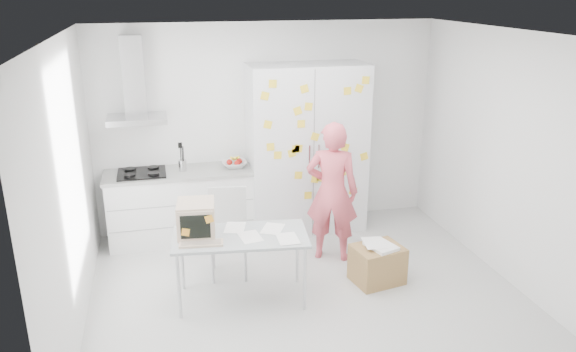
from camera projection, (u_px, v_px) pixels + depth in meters
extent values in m
cube|color=silver|center=(306.00, 294.00, 6.01)|extent=(4.50, 4.00, 0.02)
cube|color=white|center=(268.00, 127.00, 7.41)|extent=(4.50, 0.02, 2.70)
cube|color=white|center=(68.00, 192.00, 5.07)|extent=(0.02, 4.00, 2.70)
cube|color=white|center=(508.00, 158.00, 6.07)|extent=(0.02, 4.00, 2.70)
cube|color=white|center=(310.00, 34.00, 5.13)|extent=(4.50, 4.00, 0.02)
cube|color=white|center=(181.00, 207.00, 7.16)|extent=(1.80, 0.60, 0.88)
cube|color=gray|center=(182.00, 205.00, 6.84)|extent=(1.76, 0.01, 0.01)
cube|color=gray|center=(183.00, 226.00, 6.93)|extent=(1.76, 0.01, 0.01)
cube|color=#9E9E99|center=(179.00, 173.00, 7.01)|extent=(1.84, 0.63, 0.04)
cube|color=black|center=(142.00, 173.00, 6.91)|extent=(0.58, 0.50, 0.03)
cylinder|color=black|center=(130.00, 175.00, 6.76)|extent=(0.14, 0.14, 0.02)
cylinder|color=black|center=(153.00, 173.00, 6.82)|extent=(0.14, 0.14, 0.02)
cylinder|color=black|center=(130.00, 169.00, 6.98)|extent=(0.14, 0.14, 0.02)
cylinder|color=black|center=(153.00, 167.00, 7.04)|extent=(0.14, 0.14, 0.02)
cylinder|color=silver|center=(183.00, 165.00, 7.00)|extent=(0.10, 0.10, 0.14)
cylinder|color=black|center=(181.00, 158.00, 6.97)|extent=(0.01, 0.01, 0.30)
cylinder|color=black|center=(184.00, 158.00, 6.96)|extent=(0.01, 0.01, 0.30)
cylinder|color=black|center=(182.00, 157.00, 6.98)|extent=(0.01, 0.01, 0.30)
cube|color=black|center=(180.00, 145.00, 6.92)|extent=(0.05, 0.01, 0.07)
imported|color=white|center=(234.00, 164.00, 7.15)|extent=(0.31, 0.31, 0.08)
sphere|color=#B2140F|center=(229.00, 162.00, 7.15)|extent=(0.08, 0.08, 0.08)
sphere|color=#B2140F|center=(237.00, 163.00, 7.10)|extent=(0.08, 0.08, 0.08)
sphere|color=#B2140F|center=(239.00, 161.00, 7.19)|extent=(0.08, 0.08, 0.08)
cylinder|color=yellow|center=(232.00, 159.00, 7.14)|extent=(0.09, 0.17, 0.10)
cylinder|color=yellow|center=(234.00, 158.00, 7.15)|extent=(0.04, 0.17, 0.10)
cylinder|color=yellow|center=(236.00, 158.00, 7.15)|extent=(0.08, 0.17, 0.10)
cube|color=silver|center=(137.00, 119.00, 6.73)|extent=(0.70, 0.48, 0.07)
cube|color=silver|center=(134.00, 76.00, 6.68)|extent=(0.26, 0.24, 0.95)
cube|color=silver|center=(307.00, 149.00, 7.29)|extent=(1.50, 0.65, 2.20)
cube|color=slate|center=(314.00, 156.00, 6.99)|extent=(0.01, 0.01, 2.16)
cube|color=silver|center=(309.00, 157.00, 6.96)|extent=(0.02, 0.02, 0.30)
cube|color=silver|center=(319.00, 156.00, 6.99)|extent=(0.02, 0.02, 0.30)
cube|color=yellow|center=(347.00, 91.00, 6.82)|extent=(0.10, 0.00, 0.10)
cube|color=yellow|center=(359.00, 88.00, 6.84)|extent=(0.12, 0.00, 0.12)
cube|color=yellow|center=(364.00, 156.00, 7.15)|extent=(0.12, 0.00, 0.12)
cube|color=yellow|center=(296.00, 149.00, 6.90)|extent=(0.10, 0.00, 0.10)
cube|color=yellow|center=(315.00, 137.00, 6.91)|extent=(0.12, 0.00, 0.12)
cube|color=yellow|center=(342.00, 173.00, 7.15)|extent=(0.12, 0.00, 0.12)
cube|color=yellow|center=(298.00, 175.00, 7.02)|extent=(0.10, 0.00, 0.10)
cube|color=yellow|center=(304.00, 89.00, 6.68)|extent=(0.12, 0.00, 0.12)
cube|color=yellow|center=(321.00, 178.00, 7.10)|extent=(0.12, 0.00, 0.12)
cube|color=yellow|center=(345.00, 147.00, 7.05)|extent=(0.12, 0.00, 0.12)
cube|color=yellow|center=(336.00, 167.00, 7.10)|extent=(0.10, 0.00, 0.10)
cube|color=yellow|center=(298.00, 111.00, 6.75)|extent=(0.12, 0.00, 0.12)
cube|color=yellow|center=(278.00, 155.00, 6.87)|extent=(0.10, 0.00, 0.10)
cube|color=yellow|center=(271.00, 147.00, 6.81)|extent=(0.10, 0.00, 0.10)
cube|color=yellow|center=(265.00, 96.00, 6.60)|extent=(0.11, 0.00, 0.11)
cube|color=yellow|center=(308.00, 195.00, 7.14)|extent=(0.10, 0.00, 0.10)
cube|color=yellow|center=(298.00, 148.00, 6.90)|extent=(0.11, 0.00, 0.11)
cube|color=yellow|center=(353.00, 191.00, 7.27)|extent=(0.11, 0.00, 0.11)
cube|color=yellow|center=(366.00, 80.00, 6.83)|extent=(0.10, 0.00, 0.10)
cube|color=yellow|center=(301.00, 124.00, 6.81)|extent=(0.10, 0.00, 0.10)
cube|color=yellow|center=(292.00, 153.00, 6.90)|extent=(0.11, 0.00, 0.11)
cube|color=yellow|center=(327.00, 199.00, 7.21)|extent=(0.10, 0.00, 0.10)
cube|color=yellow|center=(273.00, 84.00, 6.57)|extent=(0.10, 0.00, 0.10)
cube|color=yellow|center=(268.00, 125.00, 6.72)|extent=(0.12, 0.00, 0.12)
cube|color=yellow|center=(336.00, 180.00, 7.16)|extent=(0.11, 0.00, 0.11)
cube|color=yellow|center=(309.00, 107.00, 6.76)|extent=(0.11, 0.00, 0.11)
cube|color=yellow|center=(335.00, 141.00, 6.99)|extent=(0.11, 0.00, 0.11)
cube|color=yellow|center=(315.00, 179.00, 7.09)|extent=(0.11, 0.00, 0.11)
imported|color=#DF5664|center=(332.00, 192.00, 6.54)|extent=(0.72, 0.61, 1.68)
cube|color=#AEB6B9|center=(240.00, 237.00, 5.67)|extent=(1.42, 0.83, 0.03)
cylinder|color=silver|center=(179.00, 286.00, 5.45)|extent=(0.04, 0.04, 0.70)
cylinder|color=silver|center=(305.00, 279.00, 5.59)|extent=(0.04, 0.04, 0.70)
cylinder|color=silver|center=(182.00, 260.00, 5.98)|extent=(0.04, 0.04, 0.70)
cylinder|color=silver|center=(297.00, 253.00, 6.12)|extent=(0.04, 0.04, 0.70)
cube|color=beige|center=(196.00, 218.00, 5.63)|extent=(0.41, 0.43, 0.35)
cube|color=beige|center=(195.00, 227.00, 5.44)|extent=(0.35, 0.06, 0.31)
cube|color=black|center=(195.00, 227.00, 5.43)|extent=(0.29, 0.04, 0.24)
cube|color=#FFA82E|center=(186.00, 232.00, 5.43)|extent=(0.09, 0.01, 0.09)
cube|color=#FFA82E|center=(209.00, 219.00, 5.41)|extent=(0.09, 0.01, 0.09)
cube|color=beige|center=(201.00, 244.00, 5.45)|extent=(0.44, 0.19, 0.02)
cube|color=gray|center=(201.00, 242.00, 5.45)|extent=(0.40, 0.15, 0.01)
cube|color=white|center=(250.00, 237.00, 5.63)|extent=(0.24, 0.31, 0.00)
cube|color=white|center=(273.00, 229.00, 5.81)|extent=(0.31, 0.35, 0.00)
cube|color=white|center=(288.00, 239.00, 5.58)|extent=(0.21, 0.29, 0.00)
cube|color=white|center=(235.00, 227.00, 5.84)|extent=(0.27, 0.33, 0.00)
cube|color=#BBBBB9|center=(228.00, 236.00, 6.24)|extent=(0.50, 0.50, 0.04)
cube|color=#BBBBB9|center=(228.00, 207.00, 6.34)|extent=(0.42, 0.09, 0.49)
cylinder|color=#B6B6BB|center=(213.00, 264.00, 6.13)|extent=(0.03, 0.03, 0.46)
cylinder|color=#B6B6BB|center=(246.00, 263.00, 6.17)|extent=(0.03, 0.03, 0.46)
cylinder|color=#B6B6BB|center=(213.00, 250.00, 6.47)|extent=(0.03, 0.03, 0.46)
cylinder|color=#B6B6BB|center=(245.00, 248.00, 6.51)|extent=(0.03, 0.03, 0.46)
cube|color=#A37C47|center=(377.00, 264.00, 6.18)|extent=(0.59, 0.51, 0.42)
cube|color=white|center=(381.00, 246.00, 6.10)|extent=(0.34, 0.39, 0.04)
cube|color=white|center=(374.00, 243.00, 6.12)|extent=(0.25, 0.33, 0.00)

